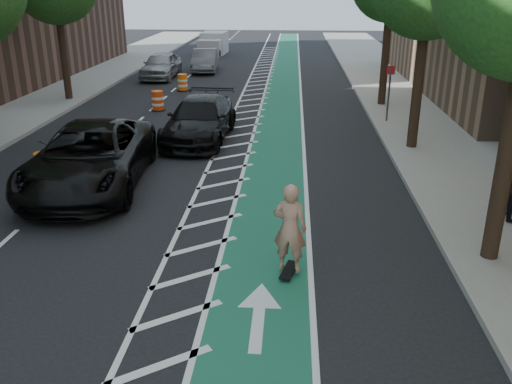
# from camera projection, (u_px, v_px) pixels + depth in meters

# --- Properties ---
(ground) EXTENTS (120.00, 120.00, 0.00)m
(ground) POSITION_uv_depth(u_px,v_px,m) (138.00, 245.00, 12.66)
(ground) COLOR black
(ground) RESTS_ON ground
(bike_lane) EXTENTS (2.00, 90.00, 0.01)m
(bike_lane) POSITION_uv_depth(u_px,v_px,m) (278.00, 134.00, 21.77)
(bike_lane) COLOR #1B5E44
(bike_lane) RESTS_ON ground
(buffer_strip) EXTENTS (1.40, 90.00, 0.01)m
(buffer_strip) POSITION_uv_depth(u_px,v_px,m) (241.00, 134.00, 21.86)
(buffer_strip) COLOR silver
(buffer_strip) RESTS_ON ground
(sidewalk_right) EXTENTS (5.00, 90.00, 0.15)m
(sidewalk_right) POSITION_uv_depth(u_px,v_px,m) (443.00, 136.00, 21.34)
(sidewalk_right) COLOR gray
(sidewalk_right) RESTS_ON ground
(curb_right) EXTENTS (0.12, 90.00, 0.16)m
(curb_right) POSITION_uv_depth(u_px,v_px,m) (380.00, 134.00, 21.49)
(curb_right) COLOR gray
(curb_right) RESTS_ON ground
(curb_left) EXTENTS (0.12, 90.00, 0.16)m
(curb_left) POSITION_uv_depth(u_px,v_px,m) (35.00, 128.00, 22.36)
(curb_left) COLOR gray
(curb_left) RESTS_ON ground
(sign_post) EXTENTS (0.35, 0.08, 2.47)m
(sign_post) POSITION_uv_depth(u_px,v_px,m) (389.00, 93.00, 22.85)
(sign_post) COLOR #4C4C4C
(sign_post) RESTS_ON ground
(skateboard) EXTENTS (0.42, 0.85, 0.11)m
(skateboard) POSITION_uv_depth(u_px,v_px,m) (289.00, 270.00, 11.37)
(skateboard) COLOR black
(skateboard) RESTS_ON ground
(skateboarder) EXTENTS (0.79, 0.61, 1.91)m
(skateboarder) POSITION_uv_depth(u_px,v_px,m) (290.00, 228.00, 11.02)
(skateboarder) COLOR tan
(skateboarder) RESTS_ON skateboard
(suv_near) EXTENTS (3.58, 6.82, 1.83)m
(suv_near) POSITION_uv_depth(u_px,v_px,m) (90.00, 157.00, 15.99)
(suv_near) COLOR black
(suv_near) RESTS_ON ground
(suv_far) EXTENTS (2.51, 5.60, 1.59)m
(suv_far) POSITION_uv_depth(u_px,v_px,m) (200.00, 119.00, 20.81)
(suv_far) COLOR black
(suv_far) RESTS_ON ground
(car_silver) EXTENTS (2.02, 4.82, 1.63)m
(car_silver) POSITION_uv_depth(u_px,v_px,m) (161.00, 65.00, 34.12)
(car_silver) COLOR #999A9E
(car_silver) RESTS_ON ground
(car_grey) EXTENTS (1.88, 4.59, 1.48)m
(car_grey) POSITION_uv_depth(u_px,v_px,m) (205.00, 60.00, 36.76)
(car_grey) COLOR slate
(car_grey) RESTS_ON ground
(box_truck) EXTENTS (2.08, 4.33, 1.77)m
(box_truck) POSITION_uv_depth(u_px,v_px,m) (213.00, 44.00, 45.40)
(box_truck) COLOR silver
(box_truck) RESTS_ON ground
(barrel_a) EXTENTS (0.74, 0.74, 1.01)m
(barrel_a) POSITION_uv_depth(u_px,v_px,m) (46.00, 170.00, 16.23)
(barrel_a) COLOR #D5590B
(barrel_a) RESTS_ON ground
(barrel_b) EXTENTS (0.68, 0.68, 0.93)m
(barrel_b) POSITION_uv_depth(u_px,v_px,m) (158.00, 101.00, 25.69)
(barrel_b) COLOR #EA420C
(barrel_b) RESTS_ON ground
(barrel_c) EXTENTS (0.68, 0.68, 0.93)m
(barrel_c) POSITION_uv_depth(u_px,v_px,m) (183.00, 83.00, 30.33)
(barrel_c) COLOR #FF670D
(barrel_c) RESTS_ON ground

